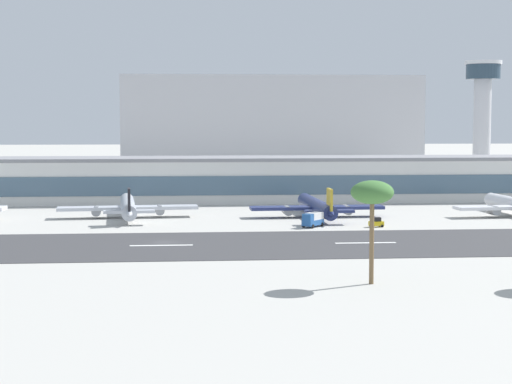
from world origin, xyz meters
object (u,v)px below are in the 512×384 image
at_px(control_tower, 482,110).
at_px(palm_tree_0, 372,194).
at_px(service_box_truck_1, 313,219).
at_px(distant_hotel_block, 271,128).
at_px(service_baggage_tug_0, 376,222).
at_px(airliner_gold_tail_gate_2, 318,207).
at_px(terminal_building, 217,179).
at_px(airliner_black_tail_gate_1, 128,207).

bearing_deg(control_tower, palm_tree_0, -114.32).
xyz_separation_m(control_tower, service_box_truck_1, (-72.95, -97.24, -25.76)).
distance_m(distant_hotel_block, service_box_truck_1, 162.92).
bearing_deg(service_baggage_tug_0, airliner_gold_tail_gate_2, 107.98).
distance_m(terminal_building, airliner_black_tail_gate_1, 48.26).
bearing_deg(service_box_truck_1, service_baggage_tug_0, 124.04).
height_order(service_baggage_tug_0, service_box_truck_1, service_box_truck_1).
relative_size(control_tower, airliner_black_tail_gate_1, 1.09).
xyz_separation_m(control_tower, airliner_gold_tail_gate_2, (-68.88, -78.24, -24.90)).
xyz_separation_m(terminal_building, service_box_truck_1, (18.82, -63.98, -4.78)).
bearing_deg(palm_tree_0, airliner_black_tail_gate_1, 114.30).
distance_m(airliner_gold_tail_gate_2, service_baggage_tug_0, 22.60).
relative_size(airliner_gold_tail_gate_2, palm_tree_0, 2.62).
relative_size(distant_hotel_block, service_box_truck_1, 19.39).
relative_size(control_tower, service_baggage_tug_0, 12.92).
bearing_deg(terminal_building, airliner_black_tail_gate_1, -119.39).
height_order(terminal_building, palm_tree_0, palm_tree_0).
bearing_deg(airliner_gold_tail_gate_2, service_box_truck_1, 166.01).
relative_size(distant_hotel_block, service_baggage_tug_0, 35.21).
bearing_deg(service_baggage_tug_0, service_box_truck_1, 166.66).
distance_m(terminal_building, service_baggage_tug_0, 73.23).
xyz_separation_m(service_box_truck_1, palm_tree_0, (-1.74, -68.04, 11.41)).
bearing_deg(distant_hotel_block, airliner_gold_tail_gate_2, -91.29).
relative_size(control_tower, airliner_gold_tail_gate_2, 1.10).
bearing_deg(airliner_black_tail_gate_1, service_box_truck_1, -121.88).
height_order(distant_hotel_block, service_box_truck_1, distant_hotel_block).
xyz_separation_m(terminal_building, service_baggage_tug_0, (33.02, -65.13, -5.52)).
bearing_deg(service_baggage_tug_0, terminal_building, 108.16).
relative_size(service_baggage_tug_0, service_box_truck_1, 0.55).
bearing_deg(terminal_building, airliner_gold_tail_gate_2, -63.03).
distance_m(distant_hotel_block, airliner_black_tail_gate_1, 149.26).
height_order(distant_hotel_block, airliner_gold_tail_gate_2, distant_hotel_block).
xyz_separation_m(airliner_gold_tail_gate_2, service_baggage_tug_0, (10.13, -20.14, -1.60)).
relative_size(service_baggage_tug_0, palm_tree_0, 0.22).
height_order(airliner_black_tail_gate_1, airliner_gold_tail_gate_2, airliner_black_tail_gate_1).
xyz_separation_m(control_tower, distant_hotel_block, (-65.66, 64.40, -6.69)).
distance_m(control_tower, palm_tree_0, 181.93).
bearing_deg(airliner_black_tail_gate_1, terminal_building, -33.79).
height_order(terminal_building, airliner_black_tail_gate_1, terminal_building).
bearing_deg(distant_hotel_block, service_baggage_tug_0, -87.57).
height_order(airliner_gold_tail_gate_2, palm_tree_0, palm_tree_0).
relative_size(airliner_black_tail_gate_1, palm_tree_0, 2.66).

